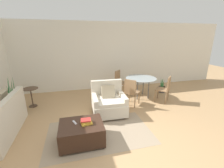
% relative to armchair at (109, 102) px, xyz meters
% --- Properties ---
extents(ground_plane, '(20.00, 20.00, 0.00)m').
position_rel_armchair_xyz_m(ground_plane, '(-0.11, -1.60, -0.35)').
color(ground_plane, tan).
extents(wall_back, '(12.00, 0.06, 2.75)m').
position_rel_armchair_xyz_m(wall_back, '(-0.11, 2.36, 1.03)').
color(wall_back, white).
rests_on(wall_back, ground_plane).
extents(area_rug, '(2.39, 1.45, 0.01)m').
position_rel_armchair_xyz_m(area_rug, '(-0.42, -0.87, -0.35)').
color(area_rug, gray).
rests_on(area_rug, ground_plane).
extents(armchair, '(0.96, 0.91, 0.93)m').
position_rel_armchair_xyz_m(armchair, '(0.00, 0.00, 0.00)').
color(armchair, beige).
rests_on(armchair, ground_plane).
extents(ottoman, '(0.90, 0.71, 0.44)m').
position_rel_armchair_xyz_m(ottoman, '(-0.84, -1.09, -0.11)').
color(ottoman, '#382319').
rests_on(ottoman, ground_plane).
extents(book_stack, '(0.25, 0.21, 0.09)m').
position_rel_armchair_xyz_m(book_stack, '(-0.73, -1.11, 0.13)').
color(book_stack, gold).
rests_on(book_stack, ottoman).
extents(tv_remote_primary, '(0.10, 0.17, 0.01)m').
position_rel_armchair_xyz_m(tv_remote_primary, '(-0.97, -1.00, 0.09)').
color(tv_remote_primary, '#B7B7BC').
rests_on(tv_remote_primary, ottoman).
extents(potted_plant, '(0.40, 0.40, 1.03)m').
position_rel_armchair_xyz_m(potted_plant, '(-2.81, 1.05, -0.12)').
color(potted_plant, '#333338').
rests_on(potted_plant, ground_plane).
extents(side_table, '(0.46, 0.46, 0.62)m').
position_rel_armchair_xyz_m(side_table, '(-2.27, 1.06, 0.09)').
color(side_table, '#4C3828').
rests_on(side_table, ground_plane).
extents(dining_table, '(1.10, 1.10, 0.73)m').
position_rel_armchair_xyz_m(dining_table, '(1.44, 0.95, 0.30)').
color(dining_table, '#99A8AD').
rests_on(dining_table, ground_plane).
extents(dining_chair_near_left, '(0.59, 0.59, 0.90)m').
position_rel_armchair_xyz_m(dining_chair_near_left, '(0.82, 0.33, 0.17)').
color(dining_chair_near_left, '#93704C').
rests_on(dining_chair_near_left, ground_plane).
extents(dining_chair_near_right, '(0.59, 0.59, 0.90)m').
position_rel_armchair_xyz_m(dining_chair_near_right, '(2.05, 0.33, 0.17)').
color(dining_chair_near_right, '#93704C').
rests_on(dining_chair_near_right, ground_plane).
extents(dining_chair_far_left, '(0.59, 0.59, 0.90)m').
position_rel_armchair_xyz_m(dining_chair_far_left, '(0.82, 1.56, 0.17)').
color(dining_chair_far_left, '#93704C').
rests_on(dining_chair_far_left, ground_plane).
extents(potted_plant_small, '(0.28, 0.28, 0.61)m').
position_rel_armchair_xyz_m(potted_plant_small, '(2.51, 1.21, -0.18)').
color(potted_plant_small, '#333338').
rests_on(potted_plant_small, ground_plane).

